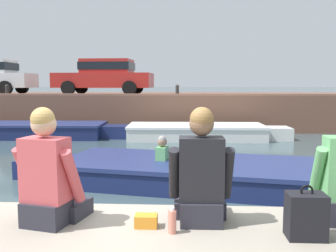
% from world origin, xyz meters
% --- Properties ---
extents(ground_plane, '(400.00, 400.00, 0.00)m').
position_xyz_m(ground_plane, '(0.00, 5.70, 0.00)').
color(ground_plane, '#3D5156').
extents(far_quay_wall, '(60.00, 6.00, 1.48)m').
position_xyz_m(far_quay_wall, '(0.00, 14.41, 0.74)').
color(far_quay_wall, brown).
rests_on(far_quay_wall, ground).
extents(far_wall_coping, '(60.00, 0.24, 0.08)m').
position_xyz_m(far_wall_coping, '(0.00, 11.53, 1.52)').
color(far_wall_coping, brown).
rests_on(far_wall_coping, far_quay_wall).
extents(boat_moored_west_navy, '(6.59, 2.00, 0.53)m').
position_xyz_m(boat_moored_west_navy, '(-4.89, 9.89, 0.26)').
color(boat_moored_west_navy, navy).
rests_on(boat_moored_west_navy, ground).
extents(boat_moored_central_white, '(5.75, 2.02, 0.51)m').
position_xyz_m(boat_moored_central_white, '(1.20, 9.79, 0.25)').
color(boat_moored_central_white, white).
rests_on(boat_moored_central_white, ground).
extents(motorboat_passing, '(6.83, 3.09, 0.94)m').
position_xyz_m(motorboat_passing, '(0.71, 3.75, 0.23)').
color(motorboat_passing, navy).
rests_on(motorboat_passing, ground).
extents(car_left_inner_red, '(4.34, 2.04, 1.54)m').
position_xyz_m(car_left_inner_red, '(-3.00, 13.08, 2.33)').
color(car_left_inner_red, '#B2231E').
rests_on(car_left_inner_red, far_quay_wall).
extents(mooring_bollard_west, '(0.15, 0.15, 0.44)m').
position_xyz_m(mooring_bollard_west, '(-6.79, 11.66, 1.72)').
color(mooring_bollard_west, '#2D2B28').
rests_on(mooring_bollard_west, far_quay_wall).
extents(mooring_bollard_mid, '(0.15, 0.15, 0.44)m').
position_xyz_m(mooring_bollard_mid, '(0.24, 11.66, 1.72)').
color(mooring_bollard_mid, '#2D2B28').
rests_on(mooring_bollard_mid, far_quay_wall).
extents(person_seated_left, '(0.58, 0.60, 0.96)m').
position_xyz_m(person_seated_left, '(-0.47, -0.51, 1.19)').
color(person_seated_left, '#282833').
rests_on(person_seated_left, near_quay).
extents(person_seated_right, '(0.54, 0.53, 0.96)m').
position_xyz_m(person_seated_right, '(0.77, -0.41, 1.19)').
color(person_seated_right, '#282833').
rests_on(person_seated_right, near_quay).
extents(bottle_drink, '(0.06, 0.06, 0.20)m').
position_xyz_m(bottle_drink, '(0.54, -0.67, 0.91)').
color(bottle_drink, '#E07F6B').
rests_on(bottle_drink, near_quay).
extents(backpack_on_ledge, '(0.28, 0.24, 0.41)m').
position_xyz_m(backpack_on_ledge, '(1.54, -0.70, 0.98)').
color(backpack_on_ledge, black).
rests_on(backpack_on_ledge, near_quay).
extents(snack_bag, '(0.18, 0.12, 0.10)m').
position_xyz_m(snack_bag, '(0.33, -0.56, 0.87)').
color(snack_bag, orange).
rests_on(snack_bag, near_quay).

